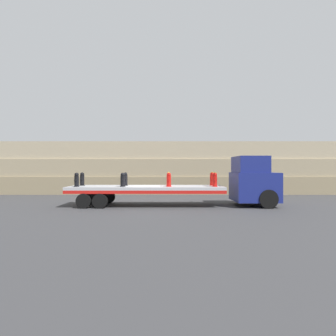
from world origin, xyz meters
TOP-DOWN VIEW (x-y plane):
  - ground_plane at (0.00, 0.00)m, footprint 120.00×120.00m
  - rock_cliff at (0.00, 8.44)m, footprint 60.00×3.30m
  - truck_cab at (7.00, 0.00)m, footprint 2.67×2.69m
  - flatbed_trailer at (-0.54, 0.00)m, footprint 9.85×2.51m
  - fire_hydrant_black_near_0 at (-4.33, -0.53)m, footprint 0.34×0.55m
  - fire_hydrant_black_far_0 at (-4.33, 0.53)m, footprint 0.34×0.55m
  - fire_hydrant_black_near_1 at (-1.44, -0.53)m, footprint 0.34×0.55m
  - fire_hydrant_black_far_1 at (-1.44, 0.53)m, footprint 0.34×0.55m
  - fire_hydrant_red_near_2 at (1.44, -0.53)m, footprint 0.34×0.55m
  - fire_hydrant_red_far_2 at (1.44, 0.53)m, footprint 0.34×0.55m
  - fire_hydrant_red_near_3 at (4.33, -0.53)m, footprint 0.34×0.55m
  - fire_hydrant_red_far_3 at (4.33, 0.53)m, footprint 0.34×0.55m
  - cargo_strap_rear at (1.44, 0.00)m, footprint 0.05×2.60m
  - cargo_strap_middle at (4.33, 0.00)m, footprint 0.05×2.60m

SIDE VIEW (x-z plane):
  - ground_plane at x=0.00m, z-range 0.00..0.00m
  - flatbed_trailer at x=-0.54m, z-range 0.41..1.68m
  - truck_cab at x=7.00m, z-range -0.02..3.16m
  - fire_hydrant_black_near_0 at x=-4.33m, z-range 1.26..2.13m
  - fire_hydrant_black_far_0 at x=-4.33m, z-range 1.26..2.13m
  - fire_hydrant_black_near_1 at x=-1.44m, z-range 1.26..2.13m
  - fire_hydrant_black_far_1 at x=-1.44m, z-range 1.26..2.13m
  - fire_hydrant_red_near_2 at x=1.44m, z-range 1.26..2.13m
  - fire_hydrant_red_far_2 at x=1.44m, z-range 1.26..2.13m
  - fire_hydrant_red_near_3 at x=4.33m, z-range 1.26..2.13m
  - fire_hydrant_red_far_3 at x=4.33m, z-range 1.26..2.13m
  - cargo_strap_rear at x=1.44m, z-range 2.15..2.16m
  - cargo_strap_middle at x=4.33m, z-range 2.15..2.16m
  - rock_cliff at x=0.00m, z-range 0.00..4.89m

